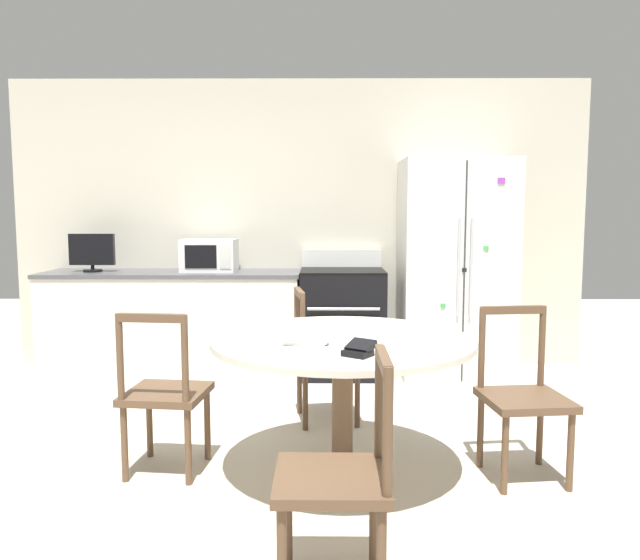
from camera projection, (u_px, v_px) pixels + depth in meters
ground_plane at (281, 485)px, 3.24m from camera, size 14.00×14.00×0.00m
back_wall at (300, 225)px, 5.74m from camera, size 5.20×0.10×2.60m
kitchen_counter at (174, 322)px, 5.48m from camera, size 2.23×0.64×0.90m
refrigerator at (455, 269)px, 5.35m from camera, size 0.93×0.73×1.86m
oven_range at (342, 321)px, 5.44m from camera, size 0.72×0.68×1.08m
microwave at (210, 255)px, 5.44m from camera, size 0.46×0.37×0.28m
countertop_tv at (92, 251)px, 5.38m from camera, size 0.39×0.16×0.33m
dining_table at (343, 362)px, 3.24m from camera, size 1.36×1.36×0.77m
dining_chair_left at (165, 394)px, 3.36m from camera, size 0.46×0.46×0.90m
dining_chair_near at (339, 478)px, 2.30m from camera, size 0.42×0.42×0.90m
dining_chair_right at (523, 397)px, 3.31m from camera, size 0.46×0.46×0.90m
dining_chair_far at (323, 358)px, 4.21m from camera, size 0.48×0.48×0.90m
candle_glass at (397, 330)px, 3.24m from camera, size 0.08×0.08×0.08m
wallet at (359, 350)px, 2.82m from camera, size 0.17×0.17×0.07m
mail_stack at (307, 338)px, 3.17m from camera, size 0.26×0.33×0.02m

